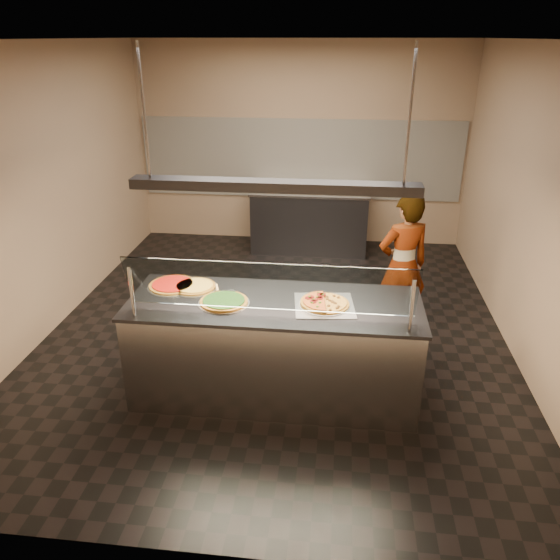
# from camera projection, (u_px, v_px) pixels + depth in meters

# --- Properties ---
(ground) EXTENTS (5.00, 6.00, 0.02)m
(ground) POSITION_uv_depth(u_px,v_px,m) (277.00, 328.00, 6.20)
(ground) COLOR black
(ground) RESTS_ON ground
(ceiling) EXTENTS (5.00, 6.00, 0.02)m
(ceiling) POSITION_uv_depth(u_px,v_px,m) (276.00, 38.00, 4.96)
(ceiling) COLOR silver
(ceiling) RESTS_ON wall_back
(wall_back) EXTENTS (5.00, 0.02, 3.00)m
(wall_back) POSITION_uv_depth(u_px,v_px,m) (300.00, 145.00, 8.31)
(wall_back) COLOR #9D8265
(wall_back) RESTS_ON ground
(wall_front) EXTENTS (5.00, 0.02, 3.00)m
(wall_front) POSITION_uv_depth(u_px,v_px,m) (208.00, 355.00, 2.85)
(wall_front) COLOR #9D8265
(wall_front) RESTS_ON ground
(wall_left) EXTENTS (0.02, 6.00, 3.00)m
(wall_left) POSITION_uv_depth(u_px,v_px,m) (44.00, 192.00, 5.84)
(wall_left) COLOR #9D8265
(wall_left) RESTS_ON ground
(wall_right) EXTENTS (0.02, 6.00, 3.00)m
(wall_right) POSITION_uv_depth(u_px,v_px,m) (532.00, 207.00, 5.32)
(wall_right) COLOR #9D8265
(wall_right) RESTS_ON ground
(tile_band) EXTENTS (4.90, 0.02, 1.20)m
(tile_band) POSITION_uv_depth(u_px,v_px,m) (300.00, 159.00, 8.36)
(tile_band) COLOR silver
(tile_band) RESTS_ON wall_back
(serving_counter) EXTENTS (2.54, 0.94, 0.93)m
(serving_counter) POSITION_uv_depth(u_px,v_px,m) (275.00, 348.00, 4.90)
(serving_counter) COLOR #B7B7BC
(serving_counter) RESTS_ON ground
(sneeze_guard) EXTENTS (2.30, 0.18, 0.54)m
(sneeze_guard) POSITION_uv_depth(u_px,v_px,m) (269.00, 287.00, 4.27)
(sneeze_guard) COLOR #B7B7BC
(sneeze_guard) RESTS_ON serving_counter
(perforated_tray) EXTENTS (0.55, 0.55, 0.01)m
(perforated_tray) POSITION_uv_depth(u_px,v_px,m) (324.00, 305.00, 4.64)
(perforated_tray) COLOR silver
(perforated_tray) RESTS_ON serving_counter
(half_pizza_pepperoni) EXTENTS (0.25, 0.43, 0.05)m
(half_pizza_pepperoni) POSITION_uv_depth(u_px,v_px,m) (313.00, 301.00, 4.64)
(half_pizza_pepperoni) COLOR brown
(half_pizza_pepperoni) RESTS_ON perforated_tray
(half_pizza_sausage) EXTENTS (0.25, 0.43, 0.04)m
(half_pizza_sausage) POSITION_uv_depth(u_px,v_px,m) (336.00, 303.00, 4.62)
(half_pizza_sausage) COLOR brown
(half_pizza_sausage) RESTS_ON perforated_tray
(pizza_spinach) EXTENTS (0.44, 0.44, 0.03)m
(pizza_spinach) POSITION_uv_depth(u_px,v_px,m) (224.00, 301.00, 4.68)
(pizza_spinach) COLOR silver
(pizza_spinach) RESTS_ON serving_counter
(pizza_cheese) EXTENTS (0.41, 0.41, 0.03)m
(pizza_cheese) POSITION_uv_depth(u_px,v_px,m) (195.00, 286.00, 4.97)
(pizza_cheese) COLOR silver
(pizza_cheese) RESTS_ON serving_counter
(pizza_tomato) EXTENTS (0.46, 0.46, 0.03)m
(pizza_tomato) POSITION_uv_depth(u_px,v_px,m) (173.00, 285.00, 5.00)
(pizza_tomato) COLOR silver
(pizza_tomato) RESTS_ON serving_counter
(pizza_spatula) EXTENTS (0.23, 0.22, 0.02)m
(pizza_spatula) POSITION_uv_depth(u_px,v_px,m) (222.00, 290.00, 4.86)
(pizza_spatula) COLOR #B7B7BC
(pizza_spatula) RESTS_ON pizza_spinach
(prep_table) EXTENTS (1.76, 0.74, 0.93)m
(prep_table) POSITION_uv_depth(u_px,v_px,m) (310.00, 220.00, 8.30)
(prep_table) COLOR #333338
(prep_table) RESTS_ON ground
(worker) EXTENTS (0.68, 0.57, 1.58)m
(worker) POSITION_uv_depth(u_px,v_px,m) (403.00, 266.00, 5.80)
(worker) COLOR black
(worker) RESTS_ON ground
(heat_lamp_housing) EXTENTS (2.30, 0.18, 0.08)m
(heat_lamp_housing) POSITION_uv_depth(u_px,v_px,m) (274.00, 186.00, 4.29)
(heat_lamp_housing) COLOR #333338
(heat_lamp_housing) RESTS_ON ceiling
(lamp_rod_left) EXTENTS (0.02, 0.02, 1.01)m
(lamp_rod_left) POSITION_uv_depth(u_px,v_px,m) (144.00, 112.00, 4.17)
(lamp_rod_left) COLOR #B7B7BC
(lamp_rod_left) RESTS_ON ceiling
(lamp_rod_right) EXTENTS (0.02, 0.02, 1.01)m
(lamp_rod_right) POSITION_uv_depth(u_px,v_px,m) (410.00, 116.00, 3.96)
(lamp_rod_right) COLOR #B7B7BC
(lamp_rod_right) RESTS_ON ceiling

